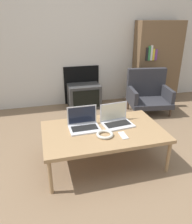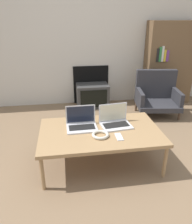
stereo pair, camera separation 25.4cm
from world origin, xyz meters
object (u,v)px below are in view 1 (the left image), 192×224
phone (123,135)px  tv (84,96)px  laptop_right (116,120)px  armchair (148,92)px  headphones (105,134)px  laptop_left (84,124)px

phone → tv: 1.85m
laptop_right → armchair: 1.46m
headphones → tv: (0.16, 1.79, -0.21)m
laptop_right → armchair: bearing=42.2°
laptop_left → tv: (0.33, 1.56, -0.24)m
tv → phone: bearing=-89.4°
tv → armchair: 1.11m
headphones → laptop_left: bearing=126.6°
laptop_left → headphones: (0.17, -0.23, -0.03)m
laptop_left → laptop_right: same height
laptop_left → phone: 0.45m
armchair → headphones: bearing=-123.0°
headphones → armchair: (1.16, 1.32, -0.08)m
tv → headphones: bearing=-95.2°
phone → armchair: bearing=54.3°
laptop_right → tv: size_ratio=0.63×
headphones → phone: (0.18, -0.05, -0.01)m
phone → tv: phone is taller
tv → laptop_left: bearing=-102.0°
laptop_left → headphones: bearing=-54.5°
laptop_left → phone: bearing=-39.4°
laptop_left → tv: laptop_left is taller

